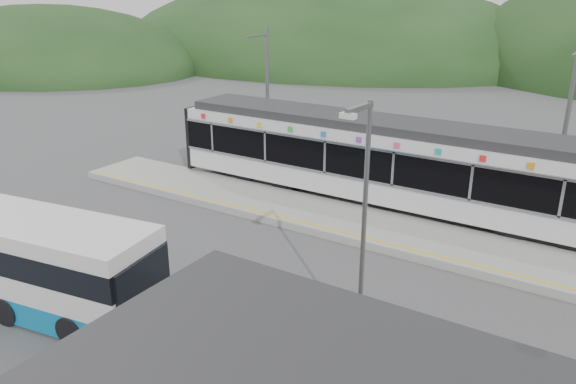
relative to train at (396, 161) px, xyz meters
The scene contains 9 objects.
ground 6.45m from the train, 101.17° to the right, with size 120.00×120.00×0.00m, color #4C4C4F.
hills 5.46m from the train, ahead, with size 146.00×149.00×26.00m.
platform 3.51m from the train, 113.71° to the right, with size 26.00×3.20×0.30m, color #9E9E99.
yellow_line 4.53m from the train, 106.51° to the right, with size 26.00×0.10×0.01m, color yellow.
train is the anchor object (origin of this frame).
catenary_mast_west 8.72m from the train, 162.61° to the left, with size 0.18×1.80×7.00m.
catenary_mast_east 6.55m from the train, 23.79° to the left, with size 0.18×1.80×7.00m.
bus 14.84m from the train, 118.35° to the right, with size 10.47×3.89×2.79m.
lamp_post 10.22m from the train, 72.98° to the right, with size 0.36×1.13×6.47m.
Camera 1 is at (9.30, -15.11, 8.88)m, focal length 35.00 mm.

